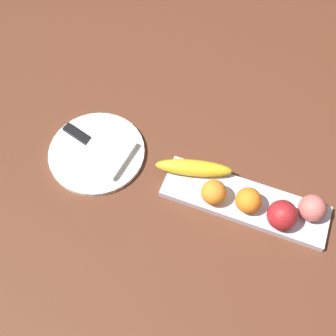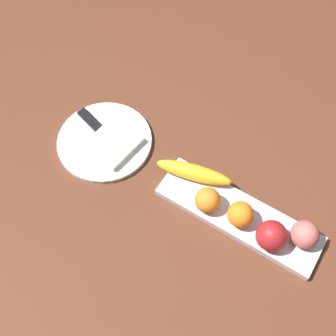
{
  "view_description": "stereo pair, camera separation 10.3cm",
  "coord_description": "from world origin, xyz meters",
  "px_view_note": "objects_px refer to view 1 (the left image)",
  "views": [
    {
      "loc": [
        -0.01,
        -0.5,
        0.94
      ],
      "look_at": [
        -0.19,
        -0.02,
        0.05
      ],
      "focal_mm": 45.27,
      "sensor_mm": 36.0,
      "label": 1
    },
    {
      "loc": [
        0.08,
        -0.45,
        0.94
      ],
      "look_at": [
        -0.19,
        -0.02,
        0.05
      ],
      "focal_mm": 45.27,
      "sensor_mm": 36.0,
      "label": 2
    }
  ],
  "objects_px": {
    "apple": "(282,215)",
    "orange_near_banana": "(214,192)",
    "dinner_plate": "(97,153)",
    "peach": "(313,208)",
    "fruit_tray": "(244,202)",
    "folded_napkin": "(107,153)",
    "banana": "(194,168)",
    "orange_near_apple": "(248,200)",
    "knife": "(83,138)"
  },
  "relations": [
    {
      "from": "banana",
      "to": "knife",
      "type": "xyz_separation_m",
      "value": [
        -0.31,
        -0.01,
        -0.02
      ]
    },
    {
      "from": "folded_napkin",
      "to": "fruit_tray",
      "type": "bearing_deg",
      "value": 0.0
    },
    {
      "from": "knife",
      "to": "orange_near_banana",
      "type": "bearing_deg",
      "value": 8.6
    },
    {
      "from": "folded_napkin",
      "to": "apple",
      "type": "bearing_deg",
      "value": -3.2
    },
    {
      "from": "fruit_tray",
      "to": "folded_napkin",
      "type": "bearing_deg",
      "value": -180.0
    },
    {
      "from": "orange_near_banana",
      "to": "dinner_plate",
      "type": "xyz_separation_m",
      "value": [
        -0.32,
        0.02,
        -0.04
      ]
    },
    {
      "from": "orange_near_apple",
      "to": "fruit_tray",
      "type": "bearing_deg",
      "value": 116.21
    },
    {
      "from": "banana",
      "to": "apple",
      "type": "bearing_deg",
      "value": -28.15
    },
    {
      "from": "orange_near_banana",
      "to": "peach",
      "type": "relative_size",
      "value": 0.96
    },
    {
      "from": "folded_napkin",
      "to": "knife",
      "type": "bearing_deg",
      "value": 164.37
    },
    {
      "from": "fruit_tray",
      "to": "peach",
      "type": "relative_size",
      "value": 6.32
    },
    {
      "from": "fruit_tray",
      "to": "apple",
      "type": "distance_m",
      "value": 0.1
    },
    {
      "from": "dinner_plate",
      "to": "knife",
      "type": "relative_size",
      "value": 1.39
    },
    {
      "from": "orange_near_banana",
      "to": "peach",
      "type": "height_order",
      "value": "peach"
    },
    {
      "from": "orange_near_apple",
      "to": "peach",
      "type": "xyz_separation_m",
      "value": [
        0.14,
        0.03,
        0.0
      ]
    },
    {
      "from": "apple",
      "to": "knife",
      "type": "distance_m",
      "value": 0.54
    },
    {
      "from": "banana",
      "to": "orange_near_apple",
      "type": "relative_size",
      "value": 3.08
    },
    {
      "from": "peach",
      "to": "dinner_plate",
      "type": "relative_size",
      "value": 0.26
    },
    {
      "from": "apple",
      "to": "folded_napkin",
      "type": "bearing_deg",
      "value": 176.8
    },
    {
      "from": "banana",
      "to": "fruit_tray",
      "type": "bearing_deg",
      "value": -26.24
    },
    {
      "from": "apple",
      "to": "orange_near_banana",
      "type": "height_order",
      "value": "apple"
    },
    {
      "from": "orange_near_apple",
      "to": "dinner_plate",
      "type": "relative_size",
      "value": 0.25
    },
    {
      "from": "apple",
      "to": "banana",
      "type": "distance_m",
      "value": 0.24
    },
    {
      "from": "apple",
      "to": "orange_near_banana",
      "type": "bearing_deg",
      "value": 179.31
    },
    {
      "from": "apple",
      "to": "dinner_plate",
      "type": "bearing_deg",
      "value": 177.0
    },
    {
      "from": "orange_near_banana",
      "to": "orange_near_apple",
      "type": "bearing_deg",
      "value": 5.97
    },
    {
      "from": "banana",
      "to": "dinner_plate",
      "type": "relative_size",
      "value": 0.76
    },
    {
      "from": "apple",
      "to": "folded_napkin",
      "type": "xyz_separation_m",
      "value": [
        -0.46,
        0.03,
        -0.03
      ]
    },
    {
      "from": "banana",
      "to": "orange_near_apple",
      "type": "distance_m",
      "value": 0.16
    },
    {
      "from": "dinner_plate",
      "to": "orange_near_apple",
      "type": "bearing_deg",
      "value": -2.12
    },
    {
      "from": "dinner_plate",
      "to": "orange_near_banana",
      "type": "bearing_deg",
      "value": -4.17
    },
    {
      "from": "knife",
      "to": "banana",
      "type": "bearing_deg",
      "value": 16.61
    },
    {
      "from": "orange_near_apple",
      "to": "dinner_plate",
      "type": "xyz_separation_m",
      "value": [
        -0.4,
        0.01,
        -0.04
      ]
    },
    {
      "from": "peach",
      "to": "folded_napkin",
      "type": "distance_m",
      "value": 0.52
    },
    {
      "from": "peach",
      "to": "orange_near_banana",
      "type": "bearing_deg",
      "value": -169.2
    },
    {
      "from": "orange_near_banana",
      "to": "fruit_tray",
      "type": "bearing_deg",
      "value": 17.54
    },
    {
      "from": "folded_napkin",
      "to": "orange_near_banana",
      "type": "bearing_deg",
      "value": -4.61
    },
    {
      "from": "dinner_plate",
      "to": "knife",
      "type": "height_order",
      "value": "knife"
    },
    {
      "from": "orange_near_banana",
      "to": "folded_napkin",
      "type": "bearing_deg",
      "value": 175.39
    },
    {
      "from": "orange_near_banana",
      "to": "peach",
      "type": "distance_m",
      "value": 0.23
    },
    {
      "from": "apple",
      "to": "orange_near_apple",
      "type": "bearing_deg",
      "value": 172.66
    },
    {
      "from": "orange_near_apple",
      "to": "orange_near_banana",
      "type": "height_order",
      "value": "same"
    },
    {
      "from": "dinner_plate",
      "to": "folded_napkin",
      "type": "distance_m",
      "value": 0.03
    },
    {
      "from": "dinner_plate",
      "to": "peach",
      "type": "bearing_deg",
      "value": 2.02
    },
    {
      "from": "fruit_tray",
      "to": "orange_near_banana",
      "type": "height_order",
      "value": "orange_near_banana"
    },
    {
      "from": "dinner_plate",
      "to": "knife",
      "type": "bearing_deg",
      "value": 155.53
    },
    {
      "from": "apple",
      "to": "folded_napkin",
      "type": "distance_m",
      "value": 0.46
    },
    {
      "from": "apple",
      "to": "peach",
      "type": "xyz_separation_m",
      "value": [
        0.06,
        0.04,
        -0.0
      ]
    },
    {
      "from": "dinner_plate",
      "to": "knife",
      "type": "xyz_separation_m",
      "value": [
        -0.05,
        0.02,
        0.01
      ]
    },
    {
      "from": "fruit_tray",
      "to": "peach",
      "type": "xyz_separation_m",
      "value": [
        0.15,
        0.02,
        0.04
      ]
    }
  ]
}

